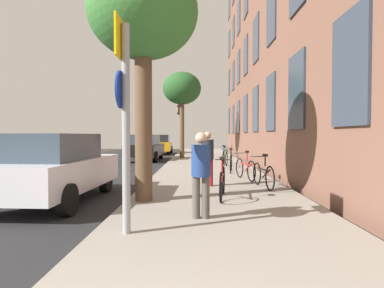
# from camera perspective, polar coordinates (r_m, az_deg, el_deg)

# --- Properties ---
(ground_plane) EXTENTS (41.80, 41.80, 0.00)m
(ground_plane) POSITION_cam_1_polar(r_m,az_deg,el_deg) (16.16, -9.89, -4.09)
(ground_plane) COLOR #332D28
(road_asphalt) EXTENTS (7.00, 38.00, 0.01)m
(road_asphalt) POSITION_cam_1_polar(r_m,az_deg,el_deg) (16.68, -17.02, -3.94)
(road_asphalt) COLOR #232326
(road_asphalt) RESTS_ON ground
(sidewalk) EXTENTS (4.20, 38.00, 0.12)m
(sidewalk) POSITION_cam_1_polar(r_m,az_deg,el_deg) (15.88, 2.64, -3.95)
(sidewalk) COLOR gray
(sidewalk) RESTS_ON ground
(sign_post) EXTENTS (0.15, 0.60, 3.20)m
(sign_post) POSITION_cam_1_polar(r_m,az_deg,el_deg) (4.86, -12.07, 6.21)
(sign_post) COLOR gray
(sign_post) RESTS_ON sidewalk
(traffic_light) EXTENTS (0.43, 0.24, 3.85)m
(traffic_light) POSITION_cam_1_polar(r_m,az_deg,el_deg) (24.10, -2.08, 4.34)
(traffic_light) COLOR black
(traffic_light) RESTS_ON sidewalk
(tree_near) EXTENTS (2.45, 2.45, 5.25)m
(tree_near) POSITION_cam_1_polar(r_m,az_deg,el_deg) (7.67, -8.78, 21.70)
(tree_near) COLOR brown
(tree_near) RESTS_ON sidewalk
(tree_far) EXTENTS (2.46, 2.46, 5.54)m
(tree_far) POSITION_cam_1_polar(r_m,az_deg,el_deg) (20.72, -1.82, 9.80)
(tree_far) COLOR brown
(tree_far) RESTS_ON sidewalk
(bicycle_0) EXTENTS (0.42, 1.75, 0.97)m
(bicycle_0) POSITION_cam_1_polar(r_m,az_deg,el_deg) (7.52, 5.46, -6.79)
(bicycle_0) COLOR black
(bicycle_0) RESTS_ON sidewalk
(bicycle_1) EXTENTS (0.42, 1.73, 0.95)m
(bicycle_1) POSITION_cam_1_polar(r_m,az_deg,el_deg) (9.16, 12.66, -5.36)
(bicycle_1) COLOR black
(bicycle_1) RESTS_ON sidewalk
(bicycle_2) EXTENTS (0.53, 1.71, 0.97)m
(bicycle_2) POSITION_cam_1_polar(r_m,az_deg,el_deg) (10.69, 9.55, -4.31)
(bicycle_2) COLOR black
(bicycle_2) RESTS_ON sidewalk
(bicycle_3) EXTENTS (0.42, 1.74, 0.97)m
(bicycle_3) POSITION_cam_1_polar(r_m,az_deg,el_deg) (12.90, 7.01, -3.30)
(bicycle_3) COLOR black
(bicycle_3) RESTS_ON sidewalk
(bicycle_4) EXTENTS (0.53, 1.69, 0.98)m
(bicycle_4) POSITION_cam_1_polar(r_m,az_deg,el_deg) (14.78, 5.94, -2.65)
(bicycle_4) COLOR black
(bicycle_4) RESTS_ON sidewalk
(bicycle_5) EXTENTS (0.42, 1.76, 0.97)m
(bicycle_5) POSITION_cam_1_polar(r_m,az_deg,el_deg) (16.44, 5.69, -2.23)
(bicycle_5) COLOR black
(bicycle_5) RESTS_ON sidewalk
(pedestrian_0) EXTENTS (0.42, 0.42, 1.53)m
(pedestrian_0) POSITION_cam_1_polar(r_m,az_deg,el_deg) (5.63, 1.62, -4.54)
(pedestrian_0) COLOR #4C4742
(pedestrian_0) RESTS_ON sidewalk
(pedestrian_1) EXTENTS (0.43, 0.43, 1.58)m
(pedestrian_1) POSITION_cam_1_polar(r_m,az_deg,el_deg) (9.19, 2.81, -1.99)
(pedestrian_1) COLOR maroon
(pedestrian_1) RESTS_ON sidewalk
(car_0) EXTENTS (1.91, 4.17, 1.62)m
(car_0) POSITION_cam_1_polar(r_m,az_deg,el_deg) (8.14, -23.26, -3.85)
(car_0) COLOR silver
(car_0) RESTS_ON road_asphalt
(car_1) EXTENTS (1.96, 4.35, 1.62)m
(car_1) POSITION_cam_1_polar(r_m,az_deg,el_deg) (19.97, -8.42, -0.58)
(car_1) COLOR black
(car_1) RESTS_ON road_asphalt
(car_2) EXTENTS (1.93, 4.07, 1.62)m
(car_2) POSITION_cam_1_polar(r_m,az_deg,el_deg) (26.58, -5.77, -0.04)
(car_2) COLOR orange
(car_2) RESTS_ON road_asphalt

